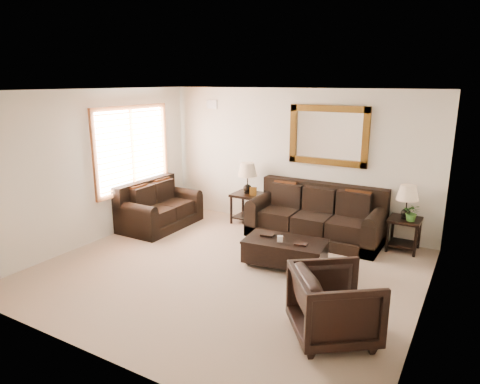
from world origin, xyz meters
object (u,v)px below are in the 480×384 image
Objects in this scene: armchair at (334,301)px; end_table_right at (406,208)px; sofa at (316,219)px; end_table_left at (247,184)px; coffee_table at (285,250)px; loveseat at (158,210)px.

end_table_right is at bearing -40.97° from armchair.
sofa is at bearing -173.51° from end_table_right.
end_table_left is 1.08× the size of end_table_right.
end_table_right reaches higher than coffee_table.
end_table_left is at bearing -53.14° from loveseat.
armchair is at bearing -56.19° from coffee_table.
coffee_table is (2.99, -0.50, -0.07)m from loveseat.
sofa is 1.60m from end_table_left.
armchair is at bearing -94.03° from end_table_right.
end_table_left is 2.28m from coffee_table.
loveseat reaches higher than armchair.
loveseat is 1.30× the size of end_table_left.
sofa is at bearing -13.25° from armchair.
end_table_left is (1.44, 1.08, 0.48)m from loveseat.
end_table_left is at bearing 128.08° from coffee_table.
loveseat reaches higher than coffee_table.
coffee_table is at bearing -89.25° from sofa.
coffee_table is (1.55, -1.58, -0.54)m from end_table_left.
end_table_left is 1.38× the size of armchair.
armchair is (1.29, -2.94, 0.09)m from sofa.
end_table_right is (4.49, 1.10, 0.41)m from loveseat.
coffee_table is 1.47× the size of armchair.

